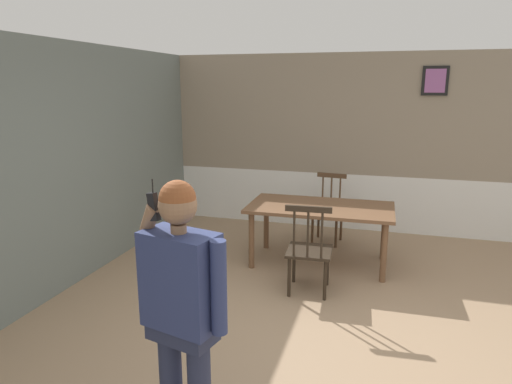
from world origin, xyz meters
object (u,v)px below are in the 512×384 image
chair_near_window (328,210)px  person_figure (182,300)px  chair_by_doorway (309,250)px  dining_table (320,213)px

chair_near_window → person_figure: bearing=91.3°
person_figure → chair_near_window: bearing=-80.9°
chair_by_doorway → person_figure: person_figure is taller
chair_near_window → person_figure: (-0.33, -4.01, 0.50)m
chair_near_window → person_figure: 4.06m
chair_near_window → dining_table: bearing=96.5°
dining_table → chair_near_window: (-0.01, 0.85, -0.19)m
dining_table → chair_by_doorway: 0.87m
dining_table → person_figure: person_figure is taller
dining_table → chair_near_window: size_ratio=1.83×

